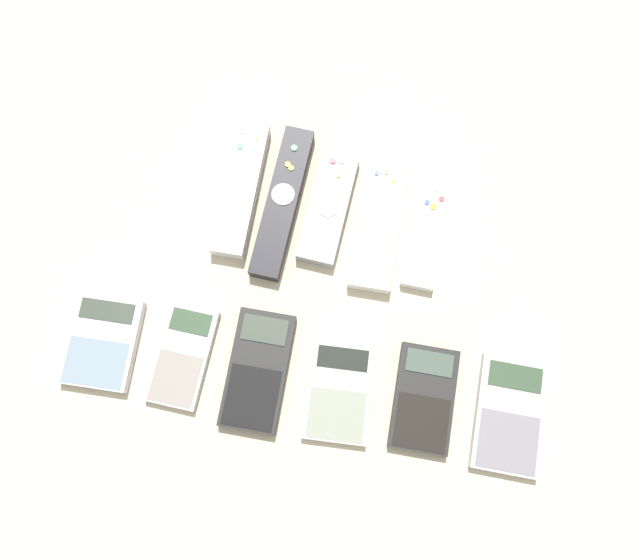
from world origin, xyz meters
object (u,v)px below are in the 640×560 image
Objects in this scene: remote_1 at (282,203)px; calculator_2 at (258,370)px; remote_3 at (379,220)px; remote_4 at (427,229)px; calculator_0 at (102,342)px; calculator_5 at (509,415)px; calculator_3 at (339,392)px; calculator_1 at (183,356)px; calculator_4 at (424,398)px; remote_0 at (241,189)px; remote_2 at (328,208)px.

calculator_2 is at bearing -84.28° from remote_1.
calculator_2 is (0.01, -0.23, -0.00)m from remote_1.
remote_3 reaches higher than remote_4.
calculator_0 is (-0.19, -0.23, -0.00)m from remote_1.
calculator_3 is at bearing -177.15° from calculator_5.
calculator_0 is 0.21m from calculator_2.
calculator_4 is at bearing 2.66° from calculator_1.
calculator_5 is (0.22, 0.01, 0.00)m from calculator_3.
calculator_2 is (-0.19, -0.23, -0.00)m from remote_4.
remote_1 is at bearing 71.40° from calculator_1.
remote_4 is at bearing 2.33° from remote_1.
remote_0 is 1.13× the size of remote_4.
remote_4 is 0.26m from calculator_5.
calculator_4 is 0.11m from calculator_5.
calculator_1 is at bearing -134.93° from remote_3.
calculator_0 is at bearing -179.53° from calculator_5.
remote_1 reaches higher than remote_4.
calculator_5 is (0.27, -0.23, -0.00)m from remote_2.
remote_4 is at bearing 28.24° from calculator_0.
remote_2 is 0.28m from calculator_1.
calculator_1 is at bearing -1.01° from calculator_0.
calculator_0 and calculator_2 have the same top height.
remote_1 is 0.20m from remote_4.
remote_3 is 1.35× the size of calculator_5.
remote_1 is 1.34× the size of remote_2.
remote_4 is at bearing 49.90° from calculator_2.
calculator_2 is 1.15× the size of calculator_4.
calculator_2 reaches higher than calculator_1.
remote_0 reaches higher than remote_1.
remote_3 reaches higher than calculator_4.
remote_4 is 0.46m from calculator_0.
remote_3 is 0.24m from calculator_4.
calculator_5 is at bearing -48.67° from remote_3.
calculator_3 is at bearing -3.29° from calculator_0.
remote_0 reaches higher than calculator_3.
calculator_4 is (0.42, 0.00, -0.00)m from calculator_0.
remote_1 is (0.06, -0.01, -0.00)m from remote_0.
remote_0 is 0.98× the size of remote_3.
calculator_4 reaches higher than calculator_5.
calculator_0 and calculator_4 have the same top height.
remote_4 is 1.10× the size of calculator_2.
remote_0 is at bearing 85.79° from calculator_1.
calculator_2 reaches higher than calculator_3.
calculator_1 is 0.42m from calculator_5.
calculator_4 is (0.03, -0.22, -0.00)m from remote_4.
remote_3 is 1.61× the size of calculator_0.
remote_3 reaches higher than calculator_2.
calculator_3 is (0.11, -0.01, -0.00)m from calculator_2.
calculator_5 is at bearing -36.69° from remote_2.
remote_0 is 0.06m from remote_1.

